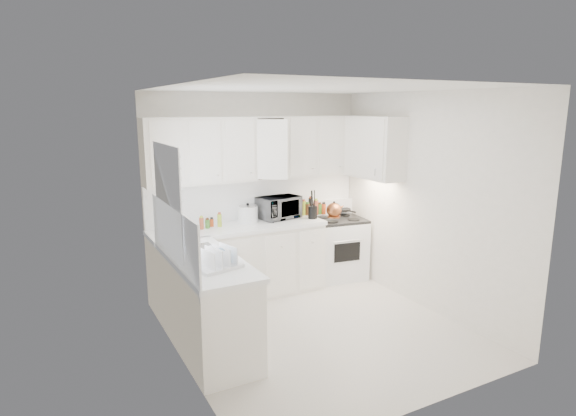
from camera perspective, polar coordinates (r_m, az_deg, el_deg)
floor at (r=5.47m, az=3.55°, el=-14.30°), size 3.20×3.20×0.00m
ceiling at (r=4.91m, az=3.95°, el=14.06°), size 3.20×3.20×0.00m
wall_back at (r=6.42m, az=-3.77°, el=1.90°), size 3.00×0.00×3.00m
wall_front at (r=3.81m, az=16.50°, el=-5.58°), size 3.00×0.00×3.00m
wall_left at (r=4.45m, az=-12.96°, el=-2.88°), size 0.00×3.20×3.20m
wall_right at (r=5.94m, az=16.15°, el=0.64°), size 0.00×3.20×3.20m
window_blinds at (r=4.73m, az=-13.98°, el=1.05°), size 0.06×0.96×1.06m
lower_cabinets_back at (r=6.21m, az=-5.82°, el=-6.57°), size 2.22×0.60×0.90m
lower_cabinets_left at (r=4.99m, az=-9.73°, el=-11.45°), size 0.60×1.60×0.90m
countertop_back at (r=6.07m, az=-5.88°, el=-2.34°), size 2.24×0.64×0.05m
countertop_left at (r=4.82m, az=-9.81°, el=-6.24°), size 0.64×1.62×0.05m
backsplash_back at (r=6.43m, az=-3.72°, el=1.23°), size 2.98×0.02×0.55m
backsplash_left at (r=4.66m, az=-13.45°, el=-3.19°), size 0.02×1.60×0.55m
upper_cabinets_back at (r=6.24m, az=-3.17°, el=3.48°), size 3.00×0.33×0.80m
upper_cabinets_right at (r=6.41m, az=10.11°, el=3.54°), size 0.33×0.90×0.80m
sink at (r=5.10m, az=-11.11°, el=-3.58°), size 0.42×0.38×0.30m
stove at (r=6.87m, az=5.94°, el=-3.83°), size 0.80×0.69×1.11m
tea_kettle at (r=6.53m, az=5.50°, el=-0.12°), size 0.32×0.30×0.24m
frying_pan at (r=7.00m, az=6.51°, el=-0.12°), size 0.30×0.44×0.04m
microwave at (r=6.40m, az=-1.14°, el=0.36°), size 0.59×0.41×0.36m
rice_cooker at (r=6.21m, az=-4.81°, el=-0.56°), size 0.28×0.28×0.25m
paper_towel at (r=6.41m, az=-2.96°, el=-0.05°), size 0.12×0.12×0.27m
utensil_crock at (r=6.39m, az=2.97°, el=0.48°), size 0.14×0.14×0.40m
dish_rack at (r=4.49m, az=-8.50°, el=-5.72°), size 0.47×0.40×0.23m
spice_left_0 at (r=6.02m, az=-10.42°, el=-1.72°), size 0.06×0.06×0.13m
spice_left_1 at (r=5.96m, az=-9.47°, el=-1.83°), size 0.06×0.06×0.13m
spice_left_2 at (r=6.06m, az=-9.07°, el=-1.57°), size 0.06×0.06×0.13m
spice_left_3 at (r=6.00m, az=-8.12°, el=-1.67°), size 0.06×0.06×0.13m
sauce_right_0 at (r=6.60m, az=1.36°, el=-0.05°), size 0.06×0.06×0.19m
sauce_right_1 at (r=6.58m, az=2.03°, el=-0.10°), size 0.06×0.06×0.19m
sauce_right_2 at (r=6.66m, az=2.18°, el=0.04°), size 0.06×0.06×0.19m
sauce_right_3 at (r=6.63m, az=2.85°, el=-0.01°), size 0.06×0.06×0.19m
sauce_right_4 at (r=6.71m, az=3.00°, el=0.13°), size 0.06×0.06×0.19m
sauce_right_5 at (r=6.69m, az=3.66°, el=0.08°), size 0.06×0.06×0.19m
sauce_right_6 at (r=6.77m, az=3.80°, el=0.22°), size 0.06×0.06×0.19m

